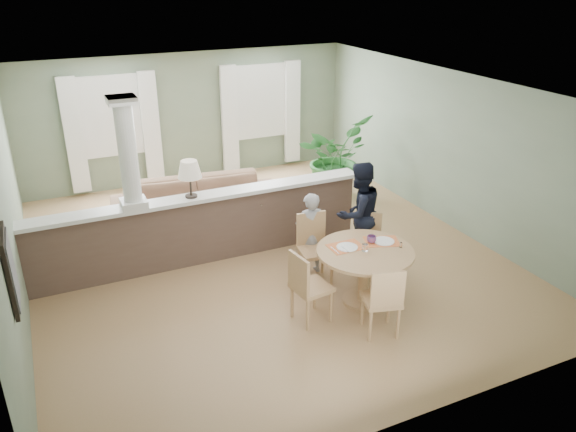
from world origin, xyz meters
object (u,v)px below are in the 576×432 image
child_person (310,234)px  chair_far_boy (314,244)px  sofa (199,206)px  houseplant (334,157)px  chair_far_man (368,240)px  dining_table (365,260)px  chair_near (383,299)px  chair_side (307,285)px  man_person (358,213)px

child_person → chair_far_boy: bearing=81.6°
sofa → child_person: size_ratio=2.29×
houseplant → chair_far_boy: houseplant is taller
houseplant → chair_far_man: bearing=-109.2°
chair_far_man → dining_table: bearing=-97.8°
houseplant → chair_far_man: houseplant is taller
chair_near → chair_side: bearing=-27.5°
dining_table → man_person: 1.17m
sofa → chair_near: size_ratio=3.02×
dining_table → chair_side: (-0.93, -0.11, -0.08)m
chair_far_boy → child_person: child_person is taller
chair_near → houseplant: bearing=-95.9°
chair_near → man_person: man_person is taller
dining_table → chair_side: bearing=-173.3°
dining_table → chair_far_boy: size_ratio=1.29×
houseplant → man_person: 2.86m
chair_far_man → chair_far_boy: bearing=-158.9°
chair_far_boy → chair_far_man: (0.88, -0.10, -0.07)m
sofa → child_person: child_person is taller
chair_far_boy → chair_side: size_ratio=1.02×
chair_near → chair_far_boy: bearing=-69.7°
sofa → man_person: man_person is taller
chair_far_boy → chair_far_man: chair_far_boy is taller
dining_table → chair_side: size_ratio=1.32×
sofa → chair_far_boy: (1.03, -2.39, 0.13)m
chair_far_boy → chair_far_man: 0.88m
houseplant → chair_side: size_ratio=1.60×
chair_far_boy → child_person: 0.21m
chair_far_man → chair_near: (-0.75, -1.52, 0.04)m
chair_far_boy → chair_side: chair_far_boy is taller
chair_far_man → child_person: bearing=-171.2°
chair_side → man_person: bearing=-59.6°
child_person → chair_near: bearing=93.1°
sofa → chair_side: 3.37m
sofa → chair_far_man: chair_far_man is taller
chair_far_boy → man_person: 0.92m
chair_far_boy → chair_near: bearing=-78.5°
chair_near → man_person: size_ratio=0.60×
chair_far_man → chair_side: (-1.47, -0.85, 0.05)m
chair_far_man → man_person: 0.44m
chair_far_man → man_person: (-0.01, 0.30, 0.32)m
chair_far_man → chair_near: bearing=-88.1°
dining_table → chair_far_boy: 0.91m
dining_table → man_person: man_person is taller
man_person → chair_side: bearing=27.9°
sofa → dining_table: (1.38, -3.23, 0.20)m
chair_far_boy → chair_far_man: bearing=0.2°
dining_table → chair_far_man: bearing=54.3°
chair_far_man → child_person: (-0.85, 0.29, 0.15)m
child_person → man_person: bearing=-179.8°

